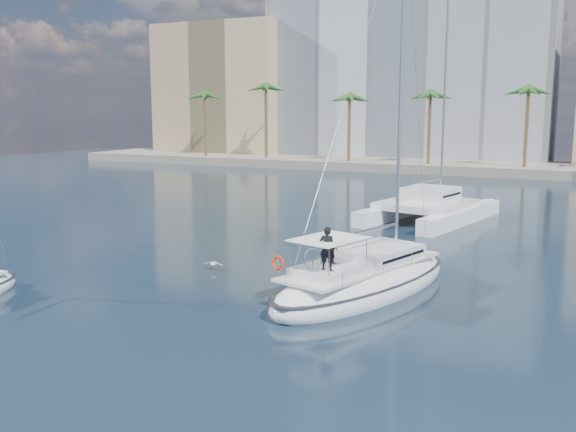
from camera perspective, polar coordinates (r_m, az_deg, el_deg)
The scene contains 9 objects.
ground at distance 31.30m, azimuth -2.75°, elevation -5.89°, with size 160.00×160.00×0.00m, color black.
quay at distance 89.08m, azimuth 16.09°, elevation 4.19°, with size 120.00×14.00×1.20m, color gray.
building_modern at distance 103.15m, azimuth 10.82°, elevation 12.52°, with size 42.00×16.00×28.00m, color silver.
building_tan_left at distance 110.95m, azimuth -5.22°, elevation 10.88°, with size 22.00×14.00×22.00m, color tan.
palm_left at distance 96.54m, azimuth -4.73°, elevation 10.66°, with size 3.60×3.60×12.30m.
palm_centre at distance 84.83m, azimuth 15.94°, elevation 10.50°, with size 3.60×3.60×12.30m.
main_sloop at distance 29.50m, azimuth 6.83°, elevation -5.80°, with size 7.21×12.83×18.15m.
catamaran at distance 49.23m, azimuth 12.42°, elevation 0.95°, with size 8.68×13.45×18.07m.
seagull at distance 33.74m, azimuth -6.63°, elevation -4.23°, with size 1.13×0.49×0.21m.
Camera 1 is at (14.25, -26.60, 8.31)m, focal length 40.00 mm.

